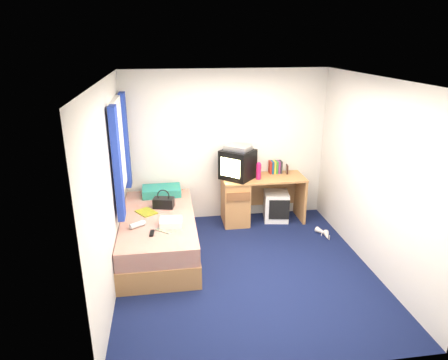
{
  "coord_description": "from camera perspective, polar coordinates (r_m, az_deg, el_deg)",
  "views": [
    {
      "loc": [
        -0.94,
        -4.37,
        2.83
      ],
      "look_at": [
        -0.18,
        0.7,
        1.0
      ],
      "focal_mm": 32.0,
      "sensor_mm": 36.0,
      "label": 1
    }
  ],
  "objects": [
    {
      "name": "magazine",
      "position": [
        5.65,
        -11.04,
        -4.53
      ],
      "size": [
        0.33,
        0.35,
        0.01
      ],
      "primitive_type": "cube",
      "rotation": [
        0.0,
        0.0,
        0.59
      ],
      "color": "#F4F61B",
      "rests_on": "bed"
    },
    {
      "name": "aerosol_can",
      "position": [
        6.32,
        4.46,
        1.23
      ],
      "size": [
        0.06,
        0.06,
        0.17
      ],
      "primitive_type": "cylinder",
      "rotation": [
        0.0,
        0.0,
        0.28
      ],
      "color": "white",
      "rests_on": "desk"
    },
    {
      "name": "water_bottle",
      "position": [
        5.24,
        -12.27,
        -6.25
      ],
      "size": [
        0.21,
        0.17,
        0.07
      ],
      "primitive_type": "cylinder",
      "rotation": [
        0.0,
        1.57,
        0.56
      ],
      "color": "silver",
      "rests_on": "bed"
    },
    {
      "name": "remote_control",
      "position": [
        5.05,
        -10.26,
        -7.48
      ],
      "size": [
        0.06,
        0.16,
        0.02
      ],
      "primitive_type": "cube",
      "rotation": [
        0.0,
        0.0,
        -0.09
      ],
      "color": "black",
      "rests_on": "bed"
    },
    {
      "name": "colour_swatch_fan",
      "position": [
        5.09,
        -8.68,
        -7.2
      ],
      "size": [
        0.21,
        0.19,
        0.01
      ],
      "primitive_type": "cube",
      "rotation": [
        0.0,
        0.0,
        -0.71
      ],
      "color": "gold",
      "rests_on": "bed"
    },
    {
      "name": "pillow",
      "position": [
        6.21,
        -8.91,
        -1.57
      ],
      "size": [
        0.59,
        0.38,
        0.13
      ],
      "primitive_type": "cube",
      "rotation": [
        0.0,
        0.0,
        0.03
      ],
      "color": "#165E93",
      "rests_on": "bed"
    },
    {
      "name": "picture_frame",
      "position": [
        6.54,
        8.99,
        1.54
      ],
      "size": [
        0.04,
        0.12,
        0.14
      ],
      "primitive_type": "cube",
      "rotation": [
        0.0,
        0.0,
        -0.13
      ],
      "color": "black",
      "rests_on": "desk"
    },
    {
      "name": "towel",
      "position": [
        5.2,
        -7.57,
        -6.04
      ],
      "size": [
        0.3,
        0.25,
        0.09
      ],
      "primitive_type": "cube",
      "rotation": [
        0.0,
        0.0,
        -0.06
      ],
      "color": "silver",
      "rests_on": "bed"
    },
    {
      "name": "window_assembly",
      "position": [
        5.49,
        -14.59,
        4.15
      ],
      "size": [
        0.11,
        1.42,
        1.4
      ],
      "color": "silver",
      "rests_on": "room_shell"
    },
    {
      "name": "handbag",
      "position": [
        5.75,
        -8.62,
        -3.16
      ],
      "size": [
        0.32,
        0.22,
        0.27
      ],
      "rotation": [
        0.0,
        0.0,
        -0.24
      ],
      "color": "black",
      "rests_on": "bed"
    },
    {
      "name": "book_row",
      "position": [
        6.52,
        7.35,
        1.85
      ],
      "size": [
        0.2,
        0.13,
        0.2
      ],
      "color": "maroon",
      "rests_on": "desk"
    },
    {
      "name": "desk",
      "position": [
        6.41,
        3.14,
        -2.57
      ],
      "size": [
        1.3,
        0.55,
        0.75
      ],
      "color": "tan",
      "rests_on": "ground"
    },
    {
      "name": "white_heels",
      "position": [
        6.25,
        14.16,
        -7.45
      ],
      "size": [
        0.18,
        0.37,
        0.09
      ],
      "color": "silver",
      "rests_on": "ground"
    },
    {
      "name": "crt_tv",
      "position": [
        6.19,
        1.95,
        2.26
      ],
      "size": [
        0.62,
        0.62,
        0.45
      ],
      "rotation": [
        0.0,
        0.0,
        -0.73
      ],
      "color": "black",
      "rests_on": "desk"
    },
    {
      "name": "pink_water_bottle",
      "position": [
        6.2,
        4.96,
        1.2
      ],
      "size": [
        0.09,
        0.09,
        0.24
      ],
      "primitive_type": "cylinder",
      "rotation": [
        0.0,
        0.0,
        0.25
      ],
      "color": "#C41B57",
      "rests_on": "desk"
    },
    {
      "name": "ground",
      "position": [
        5.29,
        3.15,
        -12.69
      ],
      "size": [
        3.4,
        3.4,
        0.0
      ],
      "primitive_type": "plane",
      "color": "#0C1438",
      "rests_on": "ground"
    },
    {
      "name": "room_shell",
      "position": [
        4.68,
        3.47,
        2.52
      ],
      "size": [
        3.4,
        3.4,
        3.4
      ],
      "color": "white",
      "rests_on": "ground"
    },
    {
      "name": "bed",
      "position": [
        5.64,
        -9.27,
        -7.62
      ],
      "size": [
        1.01,
        2.0,
        0.54
      ],
      "color": "tan",
      "rests_on": "ground"
    },
    {
      "name": "vcr",
      "position": [
        6.12,
        2.0,
        4.62
      ],
      "size": [
        0.46,
        0.45,
        0.07
      ],
      "primitive_type": "cube",
      "rotation": [
        0.0,
        0.0,
        -0.68
      ],
      "color": "#B5B5B7",
      "rests_on": "crt_tv"
    },
    {
      "name": "storage_cube",
      "position": [
        6.57,
        7.42,
        -3.7
      ],
      "size": [
        0.44,
        0.44,
        0.48
      ],
      "primitive_type": "cube",
      "rotation": [
        0.0,
        0.0,
        -0.16
      ],
      "color": "white",
      "rests_on": "ground"
    }
  ]
}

